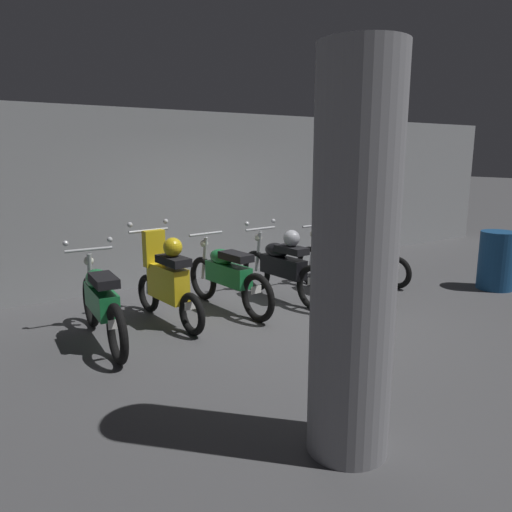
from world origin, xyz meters
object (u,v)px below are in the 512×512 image
Objects in this scene: motorbike_slot_2 at (227,275)px; support_pillar at (354,262)px; motorbike_slot_5 at (367,249)px; trash_bin at (497,260)px; motorbike_slot_0 at (101,302)px; motorbike_slot_3 at (283,265)px; motorbike_slot_4 at (338,263)px; motorbike_slot_1 at (167,280)px.

support_pillar is (-0.99, -3.38, 0.94)m from motorbike_slot_2.
support_pillar is at bearing -106.33° from motorbike_slot_2.
trash_bin is at bearing -47.31° from motorbike_slot_5.
support_pillar reaches higher than motorbike_slot_2.
motorbike_slot_2 is at bearing 7.98° from motorbike_slot_0.
trash_bin is (5.14, 1.85, -0.96)m from support_pillar.
support_pillar reaches higher than motorbike_slot_5.
motorbike_slot_3 is 3.55m from trash_bin.
motorbike_slot_2 is 1.16× the size of motorbike_slot_5.
motorbike_slot_2 is 3.64m from support_pillar.
motorbike_slot_4 is at bearing 47.63° from support_pillar.
trash_bin is (3.23, -1.46, -0.06)m from motorbike_slot_3.
motorbike_slot_5 reaches higher than motorbike_slot_3.
trash_bin is at bearing -28.51° from motorbike_slot_4.
motorbike_slot_5 is (2.76, -0.02, 0.08)m from motorbike_slot_2.
motorbike_slot_5 is at bearing -0.39° from motorbike_slot_2.
motorbike_slot_0 is 3.37m from support_pillar.
motorbike_slot_2 is 2.07× the size of trash_bin.
motorbike_slot_4 is at bearing -8.35° from motorbike_slot_2.
motorbike_slot_4 is 4.31m from support_pillar.
motorbike_slot_1 is 0.86× the size of motorbike_slot_2.
motorbike_slot_1 is 0.59× the size of support_pillar.
motorbike_slot_1 is at bearing -179.80° from motorbike_slot_5.
trash_bin is at bearing -16.39° from motorbike_slot_1.
motorbike_slot_1 is at bearing 13.86° from motorbike_slot_0.
motorbike_slot_3 is at bearing -178.63° from motorbike_slot_5.
motorbike_slot_5 is (0.92, 0.25, 0.08)m from motorbike_slot_4.
motorbike_slot_1 is 1.79× the size of trash_bin.
motorbike_slot_0 reaches higher than motorbike_slot_4.
motorbike_slot_5 is at bearing 0.20° from motorbike_slot_1.
support_pillar reaches higher than motorbike_slot_3.
motorbike_slot_5 is at bearing 132.69° from trash_bin.
support_pillar is (-0.07, -3.35, 0.86)m from motorbike_slot_1.
motorbike_slot_1 reaches higher than motorbike_slot_3.
motorbike_slot_0 is 1.16× the size of motorbike_slot_1.
motorbike_slot_5 is 1.78× the size of trash_bin.
motorbike_slot_3 is 0.95m from motorbike_slot_4.
motorbike_slot_3 is at bearing -0.97° from motorbike_slot_1.
support_pillar reaches higher than trash_bin.
trash_bin is at bearing -11.93° from motorbike_slot_0.
support_pillar is (-3.75, -3.36, 0.86)m from motorbike_slot_5.
support_pillar is 5.55m from trash_bin.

